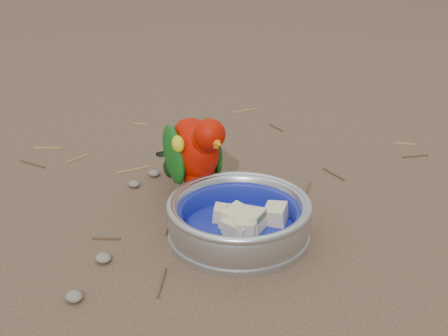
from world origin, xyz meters
The scene contains 6 objects.
ground centered at (0.00, 0.00, 0.00)m, with size 60.00×60.00×0.00m, color brown.
food_bowl centered at (0.08, -0.05, 0.01)m, with size 0.21×0.21×0.02m, color #B2B2BA.
bowl_wall centered at (0.08, -0.05, 0.04)m, with size 0.21×0.21×0.04m, color #B2B2BA, non-canonical shape.
fruit_wedges centered at (0.08, -0.05, 0.03)m, with size 0.13×0.13×0.03m, color beige, non-canonical shape.
lory_parrot centered at (-0.04, 0.01, 0.08)m, with size 0.09×0.19×0.15m, color #AA0C00, non-canonical shape.
ground_debris centered at (-0.04, 0.09, 0.00)m, with size 0.90×0.80×0.01m, color olive, non-canonical shape.
Camera 1 is at (0.51, -0.72, 0.49)m, focal length 50.00 mm.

